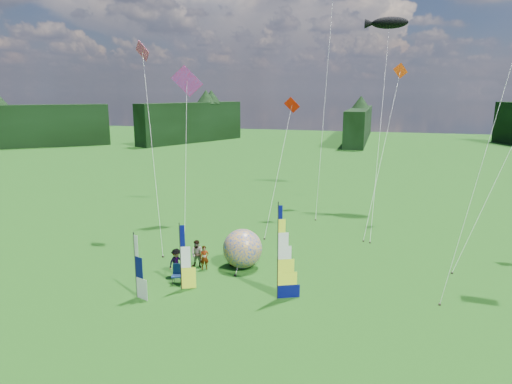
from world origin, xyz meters
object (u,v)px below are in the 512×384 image
(bol_inflatable, at_px, (242,249))
(feather_banner_main, at_px, (278,253))
(side_banner_left, at_px, (180,257))
(spectator_d, at_px, (232,254))
(side_banner_far, at_px, (135,266))
(camp_chair, at_px, (177,274))
(spectator_a, at_px, (204,258))
(kite_whale, at_px, (382,110))
(spectator_c, at_px, (176,262))
(spectator_b, at_px, (197,254))

(bol_inflatable, bearing_deg, feather_banner_main, -50.13)
(side_banner_left, distance_m, spectator_d, 4.52)
(spectator_d, bearing_deg, bol_inflatable, -156.54)
(side_banner_left, bearing_deg, feather_banner_main, -19.78)
(side_banner_far, relative_size, camp_chair, 3.09)
(side_banner_left, xyz_separation_m, camp_chair, (-0.52, 0.58, -1.31))
(spectator_a, relative_size, spectator_d, 0.95)
(spectator_a, distance_m, spectator_d, 1.80)
(side_banner_left, distance_m, camp_chair, 1.53)
(side_banner_left, bearing_deg, spectator_a, 64.18)
(bol_inflatable, height_order, spectator_d, bol_inflatable)
(camp_chair, height_order, kite_whale, kite_whale)
(spectator_c, bearing_deg, spectator_a, -18.32)
(side_banner_far, xyz_separation_m, spectator_b, (1.50, 4.91, -0.89))
(feather_banner_main, xyz_separation_m, side_banner_far, (-7.43, -1.92, -0.82))
(spectator_b, height_order, spectator_d, spectator_b)
(bol_inflatable, height_order, kite_whale, kite_whale)
(bol_inflatable, distance_m, camp_chair, 4.59)
(spectator_c, xyz_separation_m, camp_chair, (0.59, -1.16, -0.27))
(feather_banner_main, distance_m, side_banner_left, 5.59)
(spectator_c, relative_size, camp_chair, 1.47)
(side_banner_far, relative_size, spectator_c, 2.11)
(feather_banner_main, distance_m, spectator_b, 6.86)
(feather_banner_main, relative_size, side_banner_far, 1.46)
(spectator_a, bearing_deg, feather_banner_main, -50.51)
(kite_whale, bearing_deg, spectator_d, -114.43)
(spectator_b, xyz_separation_m, spectator_c, (-0.73, -1.53, -0.05))
(spectator_c, bearing_deg, bol_inflatable, -30.58)
(side_banner_left, xyz_separation_m, side_banner_far, (-1.89, -1.64, -0.10))
(feather_banner_main, bearing_deg, spectator_b, 129.95)
(side_banner_left, height_order, spectator_b, side_banner_left)
(kite_whale, bearing_deg, side_banner_left, -112.32)
(side_banner_left, relative_size, kite_whale, 0.20)
(bol_inflatable, bearing_deg, camp_chair, -129.66)
(spectator_b, bearing_deg, spectator_a, -19.02)
(side_banner_far, xyz_separation_m, spectator_a, (2.06, 4.72, -1.02))
(side_banner_far, distance_m, bol_inflatable, 7.15)
(side_banner_left, relative_size, spectator_b, 2.10)
(spectator_d, bearing_deg, side_banner_far, 79.47)
(bol_inflatable, relative_size, spectator_c, 1.48)
(spectator_a, xyz_separation_m, camp_chair, (-0.70, -2.50, -0.19))
(spectator_a, distance_m, kite_whale, 19.65)
(bol_inflatable, distance_m, spectator_b, 2.89)
(spectator_a, distance_m, camp_chair, 2.60)
(kite_whale, bearing_deg, spectator_c, -117.75)
(bol_inflatable, xyz_separation_m, spectator_d, (-0.68, -0.02, -0.44))
(side_banner_left, xyz_separation_m, spectator_d, (1.69, 4.05, -1.08))
(camp_chair, bearing_deg, feather_banner_main, -15.78)
(side_banner_left, height_order, side_banner_far, side_banner_left)
(feather_banner_main, height_order, bol_inflatable, feather_banner_main)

